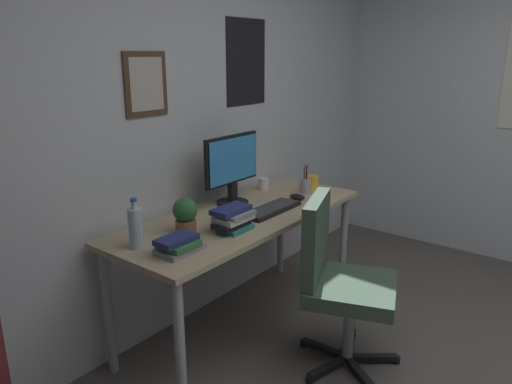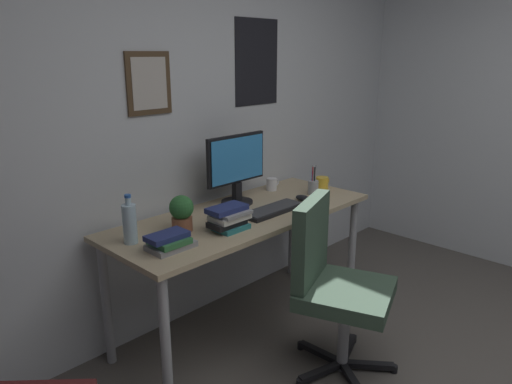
{
  "view_description": "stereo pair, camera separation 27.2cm",
  "coord_description": "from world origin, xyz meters",
  "px_view_note": "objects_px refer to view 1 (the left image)",
  "views": [
    {
      "loc": [
        -2.06,
        0.03,
        1.67
      ],
      "look_at": [
        -0.0,
        1.64,
        0.9
      ],
      "focal_mm": 33.39,
      "sensor_mm": 36.0,
      "label": 1
    },
    {
      "loc": [
        -1.88,
        -0.17,
        1.67
      ],
      "look_at": [
        -0.0,
        1.64,
        0.9
      ],
      "focal_mm": 33.39,
      "sensor_mm": 36.0,
      "label": 2
    }
  ],
  "objects_px": {
    "potted_plant": "(185,214)",
    "book_stack_left": "(179,245)",
    "water_bottle": "(136,227)",
    "book_stack_right": "(233,219)",
    "coffee_mug_far": "(312,181)",
    "pen_cup": "(305,185)",
    "coffee_mug_near": "(263,184)",
    "computer_mouse": "(297,197)",
    "keyboard": "(271,209)",
    "office_chair": "(337,275)",
    "monitor": "(232,167)"
  },
  "relations": [
    {
      "from": "coffee_mug_far",
      "to": "book_stack_left",
      "type": "distance_m",
      "value": 1.38
    },
    {
      "from": "coffee_mug_far",
      "to": "pen_cup",
      "type": "distance_m",
      "value": 0.15
    },
    {
      "from": "coffee_mug_near",
      "to": "pen_cup",
      "type": "distance_m",
      "value": 0.29
    },
    {
      "from": "office_chair",
      "to": "book_stack_left",
      "type": "height_order",
      "value": "office_chair"
    },
    {
      "from": "pen_cup",
      "to": "book_stack_left",
      "type": "distance_m",
      "value": 1.23
    },
    {
      "from": "book_stack_left",
      "to": "book_stack_right",
      "type": "relative_size",
      "value": 1.03
    },
    {
      "from": "potted_plant",
      "to": "book_stack_left",
      "type": "relative_size",
      "value": 0.85
    },
    {
      "from": "computer_mouse",
      "to": "water_bottle",
      "type": "distance_m",
      "value": 1.17
    },
    {
      "from": "potted_plant",
      "to": "book_stack_right",
      "type": "distance_m",
      "value": 0.25
    },
    {
      "from": "water_bottle",
      "to": "coffee_mug_far",
      "type": "relative_size",
      "value": 2.02
    },
    {
      "from": "potted_plant",
      "to": "coffee_mug_near",
      "type": "bearing_deg",
      "value": 11.11
    },
    {
      "from": "water_bottle",
      "to": "book_stack_right",
      "type": "distance_m",
      "value": 0.52
    },
    {
      "from": "keyboard",
      "to": "pen_cup",
      "type": "distance_m",
      "value": 0.47
    },
    {
      "from": "water_bottle",
      "to": "coffee_mug_far",
      "type": "distance_m",
      "value": 1.47
    },
    {
      "from": "office_chair",
      "to": "coffee_mug_far",
      "type": "bearing_deg",
      "value": 40.1
    },
    {
      "from": "pen_cup",
      "to": "keyboard",
      "type": "bearing_deg",
      "value": -173.62
    },
    {
      "from": "pen_cup",
      "to": "book_stack_right",
      "type": "distance_m",
      "value": 0.85
    },
    {
      "from": "monitor",
      "to": "coffee_mug_far",
      "type": "distance_m",
      "value": 0.69
    },
    {
      "from": "book_stack_right",
      "to": "coffee_mug_near",
      "type": "bearing_deg",
      "value": 25.65
    },
    {
      "from": "office_chair",
      "to": "potted_plant",
      "type": "relative_size",
      "value": 4.87
    },
    {
      "from": "potted_plant",
      "to": "book_stack_right",
      "type": "bearing_deg",
      "value": -43.1
    },
    {
      "from": "potted_plant",
      "to": "book_stack_right",
      "type": "height_order",
      "value": "potted_plant"
    },
    {
      "from": "computer_mouse",
      "to": "coffee_mug_far",
      "type": "relative_size",
      "value": 0.88
    },
    {
      "from": "water_bottle",
      "to": "potted_plant",
      "type": "xyz_separation_m",
      "value": [
        0.29,
        -0.05,
        -0.0
      ]
    },
    {
      "from": "water_bottle",
      "to": "pen_cup",
      "type": "height_order",
      "value": "water_bottle"
    },
    {
      "from": "potted_plant",
      "to": "book_stack_left",
      "type": "height_order",
      "value": "potted_plant"
    },
    {
      "from": "computer_mouse",
      "to": "coffee_mug_near",
      "type": "relative_size",
      "value": 1.0
    },
    {
      "from": "keyboard",
      "to": "coffee_mug_near",
      "type": "distance_m",
      "value": 0.47
    },
    {
      "from": "coffee_mug_near",
      "to": "computer_mouse",
      "type": "bearing_deg",
      "value": -98.12
    },
    {
      "from": "coffee_mug_near",
      "to": "coffee_mug_far",
      "type": "relative_size",
      "value": 0.88
    },
    {
      "from": "coffee_mug_far",
      "to": "water_bottle",
      "type": "bearing_deg",
      "value": 176.04
    },
    {
      "from": "potted_plant",
      "to": "pen_cup",
      "type": "xyz_separation_m",
      "value": [
        1.03,
        -0.09,
        -0.05
      ]
    },
    {
      "from": "office_chair",
      "to": "potted_plant",
      "type": "xyz_separation_m",
      "value": [
        -0.47,
        0.65,
        0.33
      ]
    },
    {
      "from": "pen_cup",
      "to": "office_chair",
      "type": "bearing_deg",
      "value": -134.89
    },
    {
      "from": "computer_mouse",
      "to": "water_bottle",
      "type": "xyz_separation_m",
      "value": [
        -1.15,
        0.18,
        0.09
      ]
    },
    {
      "from": "pen_cup",
      "to": "book_stack_right",
      "type": "xyz_separation_m",
      "value": [
        -0.85,
        -0.08,
        0.01
      ]
    },
    {
      "from": "water_bottle",
      "to": "coffee_mug_near",
      "type": "xyz_separation_m",
      "value": [
        1.2,
        0.13,
        -0.06
      ]
    },
    {
      "from": "coffee_mug_far",
      "to": "pen_cup",
      "type": "xyz_separation_m",
      "value": [
        -0.15,
        -0.03,
        0.01
      ]
    },
    {
      "from": "monitor",
      "to": "office_chair",
      "type": "bearing_deg",
      "value": -95.45
    },
    {
      "from": "monitor",
      "to": "water_bottle",
      "type": "relative_size",
      "value": 1.82
    },
    {
      "from": "book_stack_left",
      "to": "book_stack_right",
      "type": "height_order",
      "value": "book_stack_right"
    },
    {
      "from": "book_stack_left",
      "to": "office_chair",
      "type": "bearing_deg",
      "value": -36.94
    },
    {
      "from": "water_bottle",
      "to": "potted_plant",
      "type": "bearing_deg",
      "value": -9.09
    },
    {
      "from": "computer_mouse",
      "to": "potted_plant",
      "type": "xyz_separation_m",
      "value": [
        -0.87,
        0.13,
        0.09
      ]
    },
    {
      "from": "coffee_mug_near",
      "to": "book_stack_right",
      "type": "distance_m",
      "value": 0.81
    },
    {
      "from": "coffee_mug_near",
      "to": "potted_plant",
      "type": "xyz_separation_m",
      "value": [
        -0.91,
        -0.18,
        0.06
      ]
    },
    {
      "from": "coffee_mug_far",
      "to": "keyboard",
      "type": "bearing_deg",
      "value": -172.14
    },
    {
      "from": "office_chair",
      "to": "keyboard",
      "type": "bearing_deg",
      "value": 78.61
    },
    {
      "from": "water_bottle",
      "to": "coffee_mug_near",
      "type": "height_order",
      "value": "water_bottle"
    },
    {
      "from": "coffee_mug_near",
      "to": "coffee_mug_far",
      "type": "bearing_deg",
      "value": -41.74
    }
  ]
}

